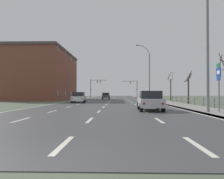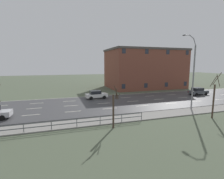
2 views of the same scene
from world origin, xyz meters
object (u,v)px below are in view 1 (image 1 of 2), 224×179
(street_lamp_foreground, at_px, (205,39))
(car_mid_centre, at_px, (150,101))
(highway_sign, at_px, (219,81))
(traffic_signal_right, at_px, (134,86))
(car_near_left, at_px, (79,97))
(brick_building, at_px, (40,76))
(car_distant, at_px, (106,96))
(street_lamp_midground, at_px, (149,73))
(traffic_signal_left, at_px, (94,85))

(street_lamp_foreground, bearing_deg, car_mid_centre, 145.47)
(highway_sign, distance_m, traffic_signal_right, 60.89)
(car_near_left, bearing_deg, brick_building, 122.22)
(car_near_left, distance_m, car_distant, 21.92)
(street_lamp_midground, distance_m, car_mid_centre, 26.88)
(traffic_signal_right, distance_m, car_near_left, 45.44)
(traffic_signal_right, distance_m, brick_building, 35.71)
(highway_sign, relative_size, traffic_signal_right, 0.60)
(car_distant, distance_m, brick_building, 15.95)
(traffic_signal_right, bearing_deg, brick_building, -129.81)
(highway_sign, xyz_separation_m, traffic_signal_right, (-1.47, 60.85, 1.65))
(car_mid_centre, bearing_deg, traffic_signal_left, 101.91)
(street_lamp_midground, relative_size, car_near_left, 2.63)
(highway_sign, height_order, car_mid_centre, highway_sign)
(car_distant, bearing_deg, brick_building, -160.23)
(traffic_signal_right, xyz_separation_m, traffic_signal_left, (-13.53, -1.12, 0.34))
(car_mid_centre, xyz_separation_m, brick_building, (-19.91, 31.20, 4.51))
(traffic_signal_left, height_order, brick_building, brick_building)
(street_lamp_midground, xyz_separation_m, highway_sign, (0.97, -28.51, -3.13))
(street_lamp_foreground, bearing_deg, car_distant, 103.00)
(street_lamp_foreground, height_order, car_near_left, street_lamp_foreground)
(traffic_signal_right, xyz_separation_m, brick_building, (-22.85, -27.41, 1.43))
(street_lamp_foreground, height_order, highway_sign, street_lamp_foreground)
(traffic_signal_left, bearing_deg, car_mid_centre, -79.56)
(traffic_signal_right, relative_size, car_near_left, 1.40)
(car_mid_centre, distance_m, brick_building, 37.28)
(traffic_signal_left, distance_m, car_distant, 21.92)
(traffic_signal_left, bearing_deg, street_lamp_foreground, -76.82)
(car_distant, bearing_deg, car_mid_centre, -81.63)
(street_lamp_foreground, height_order, street_lamp_midground, street_lamp_midground)
(street_lamp_foreground, xyz_separation_m, car_mid_centre, (-3.42, 2.35, -4.30))
(traffic_signal_right, xyz_separation_m, car_mid_centre, (-2.94, -58.61, -3.07))
(car_mid_centre, bearing_deg, car_distant, 100.11)
(street_lamp_foreground, distance_m, car_near_left, 21.13)
(street_lamp_midground, xyz_separation_m, brick_building, (-23.35, 4.93, -0.05))
(street_lamp_midground, xyz_separation_m, car_mid_centre, (-3.44, -26.27, -4.56))
(street_lamp_foreground, xyz_separation_m, highway_sign, (0.98, 0.11, -2.87))
(car_mid_centre, bearing_deg, car_near_left, 120.94)
(street_lamp_midground, relative_size, traffic_signal_left, 1.80)
(street_lamp_midground, distance_m, car_near_left, 17.11)
(street_lamp_midground, relative_size, car_mid_centre, 2.66)
(street_lamp_midground, distance_m, traffic_signal_left, 34.25)
(street_lamp_foreground, distance_m, car_distant, 40.05)
(car_near_left, bearing_deg, street_lamp_midground, 41.71)
(street_lamp_foreground, distance_m, traffic_signal_left, 61.47)
(street_lamp_midground, bearing_deg, car_mid_centre, -97.45)
(traffic_signal_right, relative_size, car_mid_centre, 1.41)
(street_lamp_foreground, relative_size, highway_sign, 3.01)
(street_lamp_foreground, xyz_separation_m, car_distant, (-8.96, 38.79, -4.30))
(traffic_signal_left, relative_size, car_near_left, 1.47)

